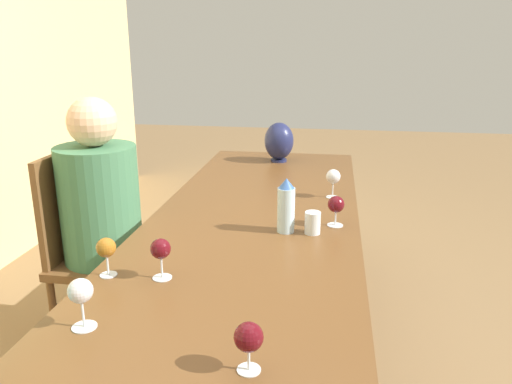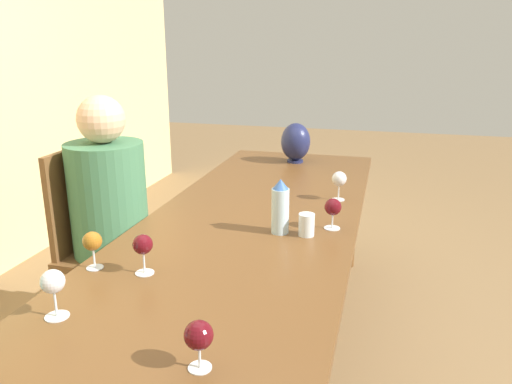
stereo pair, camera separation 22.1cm
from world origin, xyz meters
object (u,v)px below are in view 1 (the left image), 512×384
(wine_glass_6, at_px, (106,249))
(chair_far, at_px, (90,247))
(water_tumbler, at_px, (313,223))
(person_far, at_px, (104,220))
(wine_glass_5, at_px, (81,293))
(wine_glass_1, at_px, (161,250))
(wine_glass_2, at_px, (336,205))
(wine_glass_4, at_px, (333,177))
(vase, at_px, (279,141))
(water_bottle, at_px, (286,206))
(wine_glass_0, at_px, (249,338))

(wine_glass_6, xyz_separation_m, chair_far, (0.71, 0.44, -0.32))
(water_tumbler, distance_m, person_far, 1.03)
(chair_far, bearing_deg, wine_glass_5, -152.99)
(wine_glass_1, relative_size, wine_glass_2, 1.07)
(wine_glass_2, bearing_deg, chair_far, 84.20)
(wine_glass_2, xyz_separation_m, wine_glass_6, (-0.58, 0.74, 0.01))
(water_tumbler, height_order, wine_glass_4, wine_glass_4)
(vase, bearing_deg, wine_glass_1, 173.47)
(wine_glass_1, relative_size, wine_glass_6, 1.04)
(wine_glass_2, relative_size, person_far, 0.10)
(water_bottle, xyz_separation_m, wine_glass_6, (-0.48, 0.54, -0.01))
(wine_glass_5, height_order, person_far, person_far)
(person_far, bearing_deg, wine_glass_2, -96.28)
(wine_glass_1, bearing_deg, wine_glass_0, -139.77)
(wine_glass_2, height_order, person_far, person_far)
(wine_glass_1, xyz_separation_m, person_far, (0.70, 0.54, -0.18))
(wine_glass_5, relative_size, person_far, 0.11)
(water_bottle, height_order, wine_glass_2, water_bottle)
(water_bottle, relative_size, wine_glass_5, 1.56)
(wine_glass_4, height_order, chair_far, chair_far)
(wine_glass_1, relative_size, wine_glass_5, 0.96)
(wine_glass_6, bearing_deg, water_tumbler, -53.46)
(vase, xyz_separation_m, wine_glass_1, (-1.70, 0.19, -0.03))
(water_bottle, bearing_deg, wine_glass_6, 131.82)
(wine_glass_1, bearing_deg, wine_glass_6, 92.42)
(water_bottle, bearing_deg, wine_glass_1, 143.05)
(water_bottle, relative_size, wine_glass_2, 1.74)
(wine_glass_1, relative_size, chair_far, 0.14)
(person_far, bearing_deg, wine_glass_1, -142.48)
(water_tumbler, xyz_separation_m, vase, (1.22, 0.27, 0.08))
(water_tumbler, relative_size, wine_glass_6, 0.68)
(chair_far, bearing_deg, wine_glass_1, -138.05)
(vase, height_order, person_far, person_far)
(wine_glass_6, bearing_deg, water_bottle, -48.18)
(wine_glass_0, bearing_deg, wine_glass_6, 52.40)
(water_tumbler, height_order, vase, vase)
(wine_glass_1, distance_m, wine_glass_2, 0.80)
(wine_glass_5, bearing_deg, wine_glass_0, -103.42)
(water_bottle, distance_m, person_far, 0.94)
(wine_glass_0, height_order, wine_glass_2, wine_glass_2)
(water_tumbler, relative_size, wine_glass_2, 0.70)
(water_tumbler, bearing_deg, wine_glass_4, -8.59)
(water_tumbler, height_order, wine_glass_0, wine_glass_0)
(water_bottle, distance_m, wine_glass_0, 0.90)
(wine_glass_2, xyz_separation_m, person_far, (0.12, 1.09, -0.17))
(wine_glass_4, bearing_deg, wine_glass_0, 172.59)
(wine_glass_6, distance_m, chair_far, 0.89)
(water_tumbler, relative_size, wine_glass_0, 0.72)
(water_bottle, bearing_deg, wine_glass_4, -20.33)
(wine_glass_5, bearing_deg, water_tumbler, -36.31)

